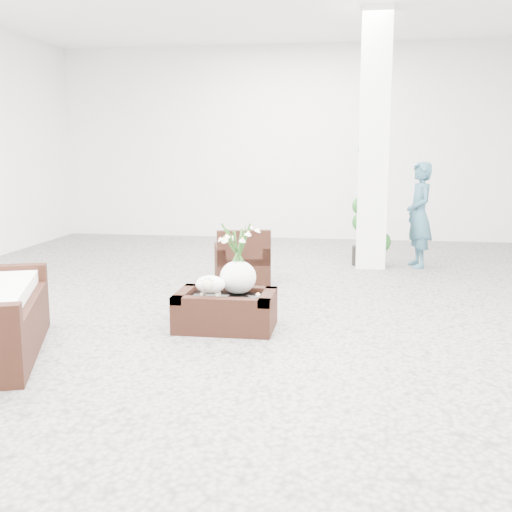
# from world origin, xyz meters

# --- Properties ---
(ground) EXTENTS (11.00, 11.00, 0.00)m
(ground) POSITION_xyz_m (0.00, 0.00, 0.00)
(ground) COLOR gray
(ground) RESTS_ON ground
(column) EXTENTS (0.40, 0.40, 3.50)m
(column) POSITION_xyz_m (1.20, 2.80, 1.75)
(column) COLOR white
(column) RESTS_ON ground
(coffee_table) EXTENTS (0.90, 0.60, 0.31)m
(coffee_table) POSITION_xyz_m (-0.22, -0.51, 0.16)
(coffee_table) COLOR #34180F
(coffee_table) RESTS_ON ground
(sheep_figurine) EXTENTS (0.28, 0.23, 0.21)m
(sheep_figurine) POSITION_xyz_m (-0.34, -0.61, 0.42)
(sheep_figurine) COLOR white
(sheep_figurine) RESTS_ON coffee_table
(planter_narcissus) EXTENTS (0.44, 0.44, 0.80)m
(planter_narcissus) POSITION_xyz_m (-0.12, -0.41, 0.71)
(planter_narcissus) COLOR white
(planter_narcissus) RESTS_ON coffee_table
(tealight) EXTENTS (0.04, 0.04, 0.03)m
(tealight) POSITION_xyz_m (0.08, -0.49, 0.33)
(tealight) COLOR white
(tealight) RESTS_ON coffee_table
(armchair) EXTENTS (0.79, 0.77, 0.69)m
(armchair) POSITION_xyz_m (-0.42, 1.51, 0.34)
(armchair) COLOR #34180F
(armchair) RESTS_ON ground
(topiary) EXTENTS (0.45, 0.45, 1.70)m
(topiary) POSITION_xyz_m (1.15, 2.93, 0.85)
(topiary) COLOR #1A4C18
(topiary) RESTS_ON ground
(shopper) EXTENTS (0.46, 0.60, 1.47)m
(shopper) POSITION_xyz_m (1.86, 2.89, 0.74)
(shopper) COLOR #2F5768
(shopper) RESTS_ON ground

